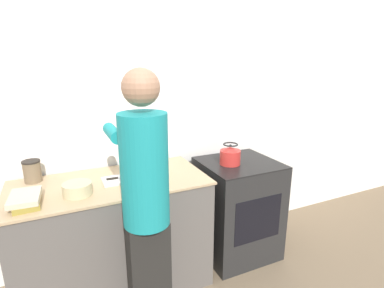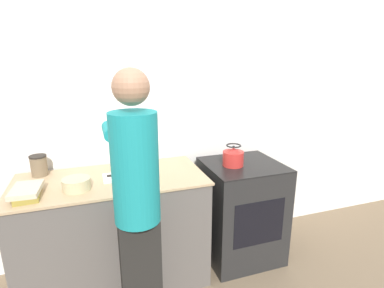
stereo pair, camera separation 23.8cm
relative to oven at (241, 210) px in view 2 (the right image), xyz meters
name	(u,v)px [view 2 (the right image)]	position (x,y,z in m)	size (l,w,h in m)	color
wall_back	(148,120)	(-0.77, 0.43, 0.84)	(8.00, 0.05, 2.60)	white
counter	(115,231)	(-1.15, 0.02, 0.00)	(1.46, 0.71, 0.93)	#5B5651
oven	(241,210)	(0.00, 0.00, 0.00)	(0.67, 0.64, 0.93)	black
person	(137,197)	(-1.03, -0.50, 0.53)	(0.33, 0.57, 1.79)	black
cutting_board	(125,176)	(-1.04, 0.01, 0.48)	(0.34, 0.18, 0.02)	silver
knife	(121,175)	(-1.07, 0.02, 0.49)	(0.23, 0.04, 0.01)	silver
kettle	(233,157)	(-0.11, -0.01, 0.54)	(0.18, 0.18, 0.19)	red
bowl_prep	(77,184)	(-1.40, -0.11, 0.51)	(0.20, 0.20, 0.08)	#C6B789
canister_jar	(39,165)	(-1.69, 0.28, 0.55)	(0.13, 0.13, 0.17)	#756047
book_stack	(27,192)	(-1.71, -0.13, 0.50)	(0.20, 0.28, 0.07)	olive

